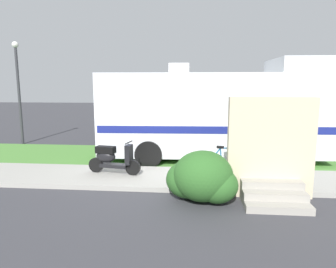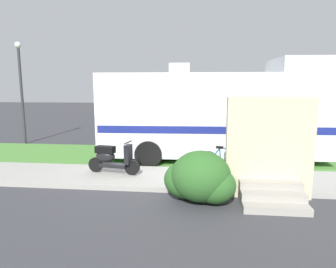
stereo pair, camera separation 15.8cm
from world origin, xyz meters
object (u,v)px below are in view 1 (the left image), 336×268
Objects in this scene: bicycle at (226,163)px; street_lamp_post at (18,84)px; motorhome_rv at (214,113)px; bottle_green at (220,170)px; pickup_truck_far at (256,115)px; bottle_spare at (252,180)px; scooter at (112,158)px; pickup_truck_near at (213,120)px.

street_lamp_post is (-8.92, 4.64, 2.28)m from bicycle.
bottle_green is (0.07, -2.13, -1.46)m from motorhome_rv.
motorhome_rv reaches higher than bicycle.
bicycle is 10.65m from pickup_truck_far.
bottle_spare is (-2.27, -10.94, -0.69)m from pickup_truck_far.
pickup_truck_far is at bearing 59.09° from scooter.
street_lamp_post reaches higher than bicycle.
street_lamp_post is at bearing 150.77° from bottle_spare.
street_lamp_post is at bearing -154.48° from pickup_truck_far.
pickup_truck_far reaches higher than bicycle.
bottle_green is at bearing -91.45° from pickup_truck_near.
street_lamp_post reaches higher than pickup_truck_far.
pickup_truck_near reaches higher than bottle_green.
pickup_truck_far reaches higher than bottle_spare.
bottle_spare is at bearing -49.30° from bicycle.
pickup_truck_far is 10.48m from bottle_green.
bicycle is 6.87m from pickup_truck_near.
pickup_truck_far is (2.85, 10.26, 0.41)m from bicycle.
street_lamp_post is at bearing 140.33° from scooter.
bicycle is at bearing -105.54° from pickup_truck_far.
pickup_truck_far is (2.83, 3.40, -0.05)m from pickup_truck_near.
pickup_truck_far reaches higher than scooter.
motorhome_rv is 3.48m from bottle_spare.
motorhome_rv is 2.58m from bottle_green.
pickup_truck_far is at bearing 25.52° from street_lamp_post.
pickup_truck_near is 9.39m from street_lamp_post.
pickup_truck_near is at bearing 87.01° from motorhome_rv.
bottle_green is 10.14m from street_lamp_post.
bottle_spare is at bearing -75.28° from motorhome_rv.
pickup_truck_far is 1.12× the size of street_lamp_post.
bicycle is at bearing 130.70° from bottle_spare.
motorhome_rv is at bearing -92.99° from pickup_truck_near.
bottle_green is (-0.17, -6.62, -0.73)m from pickup_truck_near.
motorhome_rv is 1.40× the size of pickup_truck_near.
motorhome_rv is at bearing 104.72° from bottle_spare.
motorhome_rv is 30.03× the size of bottle_spare.
bicycle reaches higher than bottle_green.
scooter is 7.65m from pickup_truck_near.
bottle_green is at bearing 4.62° from scooter.
motorhome_rv is 9.06m from street_lamp_post.
pickup_truck_far is (3.07, 7.90, -0.78)m from motorhome_rv.
bottle_spare is at bearing -9.66° from scooter.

